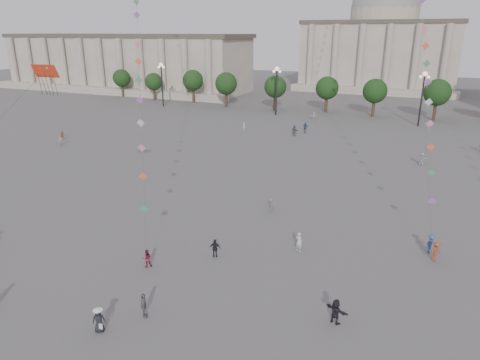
% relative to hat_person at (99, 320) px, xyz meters
% --- Properties ---
extents(ground, '(360.00, 360.00, 0.00)m').
position_rel_hat_person_xyz_m(ground, '(1.00, 4.46, -0.87)').
color(ground, '#5B5956').
rests_on(ground, ground).
extents(hall_west, '(84.00, 26.22, 17.20)m').
position_rel_hat_person_xyz_m(hall_west, '(-74.00, 98.36, 7.56)').
color(hall_west, '#A09786').
rests_on(hall_west, ground).
extents(hall_central, '(48.30, 34.30, 35.50)m').
position_rel_hat_person_xyz_m(hall_central, '(1.00, 133.68, 13.36)').
color(hall_central, '#A09786').
rests_on(hall_central, ground).
extents(tree_row, '(137.12, 5.12, 8.00)m').
position_rel_hat_person_xyz_m(tree_row, '(1.00, 82.46, 4.53)').
color(tree_row, '#3A2A1D').
rests_on(tree_row, ground).
extents(lamp_post_far_west, '(2.00, 0.90, 10.65)m').
position_rel_hat_person_xyz_m(lamp_post_far_west, '(-44.00, 74.46, 6.48)').
color(lamp_post_far_west, '#262628').
rests_on(lamp_post_far_west, ground).
extents(lamp_post_mid_west, '(2.00, 0.90, 10.65)m').
position_rel_hat_person_xyz_m(lamp_post_mid_west, '(-14.00, 74.46, 6.48)').
color(lamp_post_mid_west, '#262628').
rests_on(lamp_post_mid_west, ground).
extents(lamp_post_mid_east, '(2.00, 0.90, 10.65)m').
position_rel_hat_person_xyz_m(lamp_post_mid_east, '(16.00, 74.46, 6.48)').
color(lamp_post_mid_east, '#262628').
rests_on(lamp_post_mid_east, ground).
extents(person_crowd_0, '(1.14, 0.52, 1.92)m').
position_rel_hat_person_xyz_m(person_crowd_0, '(-3.18, 59.89, 0.09)').
color(person_crowd_0, navy).
rests_on(person_crowd_0, ground).
extents(person_crowd_1, '(1.18, 1.17, 1.92)m').
position_rel_hat_person_xyz_m(person_crowd_1, '(-37.79, 34.45, 0.09)').
color(person_crowd_1, '#B4B5B0').
rests_on(person_crowd_1, ground).
extents(person_crowd_2, '(1.00, 1.18, 1.58)m').
position_rel_hat_person_xyz_m(person_crowd_2, '(-40.30, 37.28, -0.08)').
color(person_crowd_2, brown).
rests_on(person_crowd_2, ground).
extents(person_crowd_3, '(1.68, 1.09, 1.73)m').
position_rel_hat_person_xyz_m(person_crowd_3, '(13.42, 6.77, -0.00)').
color(person_crowd_3, black).
rests_on(person_crowd_3, ground).
extents(person_crowd_4, '(1.75, 1.25, 1.82)m').
position_rel_hat_person_xyz_m(person_crowd_4, '(-4.51, 71.64, 0.04)').
color(person_crowd_4, silver).
rests_on(person_crowd_4, ground).
extents(person_crowd_6, '(1.10, 0.88, 1.49)m').
position_rel_hat_person_xyz_m(person_crowd_6, '(3.49, 22.20, -0.12)').
color(person_crowd_6, slate).
rests_on(person_crowd_6, ground).
extents(person_crowd_7, '(1.75, 0.96, 1.79)m').
position_rel_hat_person_xyz_m(person_crowd_7, '(17.41, 46.40, 0.03)').
color(person_crowd_7, silver).
rests_on(person_crowd_7, ground).
extents(person_crowd_8, '(1.16, 1.30, 1.75)m').
position_rel_hat_person_xyz_m(person_crowd_8, '(19.32, 17.98, 0.01)').
color(person_crowd_8, brown).
rests_on(person_crowd_8, ground).
extents(person_crowd_10, '(0.53, 0.66, 1.57)m').
position_rel_hat_person_xyz_m(person_crowd_10, '(-14.31, 56.85, -0.08)').
color(person_crowd_10, white).
rests_on(person_crowd_10, ground).
extents(person_crowd_12, '(1.79, 1.37, 1.88)m').
position_rel_hat_person_xyz_m(person_crowd_12, '(-4.24, 56.54, 0.07)').
color(person_crowd_12, '#5D5D62').
rests_on(person_crowd_12, ground).
extents(person_crowd_13, '(0.75, 0.64, 1.75)m').
position_rel_hat_person_xyz_m(person_crowd_13, '(8.55, 15.13, 0.01)').
color(person_crowd_13, beige).
rests_on(person_crowd_13, ground).
extents(tourist_3, '(0.96, 1.09, 1.77)m').
position_rel_hat_person_xyz_m(tourist_3, '(1.72, 2.33, 0.02)').
color(tourist_3, slate).
rests_on(tourist_3, ground).
extents(tourist_4, '(1.01, 0.63, 1.61)m').
position_rel_hat_person_xyz_m(tourist_4, '(2.42, 11.34, -0.06)').
color(tourist_4, black).
rests_on(tourist_4, ground).
extents(kite_flyer_0, '(0.93, 0.91, 1.51)m').
position_rel_hat_person_xyz_m(kite_flyer_0, '(-1.88, 7.77, -0.11)').
color(kite_flyer_0, maroon).
rests_on(kite_flyer_0, ground).
extents(kite_flyer_1, '(1.18, 1.26, 1.71)m').
position_rel_hat_person_xyz_m(kite_flyer_1, '(18.94, 19.30, -0.01)').
color(kite_flyer_1, '#394F81').
rests_on(kite_flyer_1, ground).
extents(hat_person, '(0.96, 0.89, 1.69)m').
position_rel_hat_person_xyz_m(hat_person, '(0.00, 0.00, 0.00)').
color(hat_person, black).
rests_on(hat_person, ground).
extents(dragon_kite, '(4.75, 6.92, 20.08)m').
position_rel_hat_person_xyz_m(dragon_kite, '(-10.70, 8.26, 13.30)').
color(dragon_kite, red).
rests_on(dragon_kite, ground).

